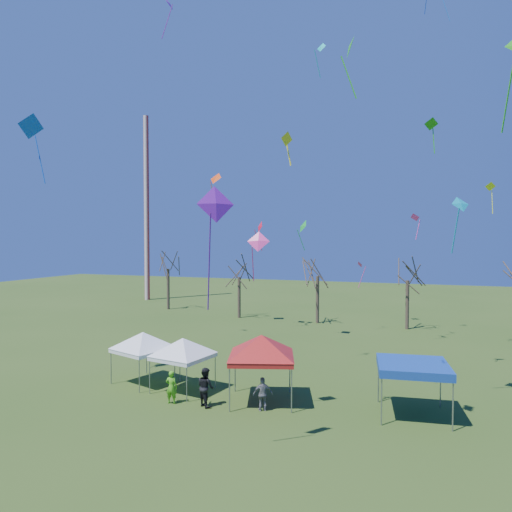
% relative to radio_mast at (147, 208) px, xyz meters
% --- Properties ---
extents(ground, '(140.00, 140.00, 0.00)m').
position_rel_radio_mast_xyz_m(ground, '(28.00, -34.00, -12.50)').
color(ground, '#304C18').
rests_on(ground, ground).
extents(radio_mast, '(0.70, 0.70, 25.00)m').
position_rel_radio_mast_xyz_m(radio_mast, '(0.00, 0.00, 0.00)').
color(radio_mast, silver).
rests_on(radio_mast, ground).
extents(tree_0, '(3.83, 3.83, 8.44)m').
position_rel_radio_mast_xyz_m(tree_0, '(7.15, -6.62, -6.01)').
color(tree_0, '#3D2D21').
rests_on(tree_0, ground).
extents(tree_1, '(3.42, 3.42, 7.54)m').
position_rel_radio_mast_xyz_m(tree_1, '(17.23, -9.35, -6.71)').
color(tree_1, '#3D2D21').
rests_on(tree_1, ground).
extents(tree_2, '(3.71, 3.71, 8.18)m').
position_rel_radio_mast_xyz_m(tree_2, '(25.63, -9.62, -6.21)').
color(tree_2, '#3D2D21').
rests_on(tree_2, ground).
extents(tree_3, '(3.59, 3.59, 7.91)m').
position_rel_radio_mast_xyz_m(tree_3, '(34.03, -9.96, -6.42)').
color(tree_3, '#3D2D21').
rests_on(tree_3, ground).
extents(tent_white_west, '(3.63, 3.63, 3.36)m').
position_rel_radio_mast_xyz_m(tent_white_west, '(20.08, -31.54, -9.79)').
color(tent_white_west, gray).
rests_on(tent_white_west, ground).
extents(tent_white_mid, '(3.71, 3.71, 3.33)m').
position_rel_radio_mast_xyz_m(tent_white_mid, '(22.93, -32.06, -9.81)').
color(tent_white_mid, gray).
rests_on(tent_white_mid, ground).
extents(tent_red, '(4.26, 4.26, 3.93)m').
position_rel_radio_mast_xyz_m(tent_red, '(27.45, -32.18, -9.33)').
color(tent_red, gray).
rests_on(tent_red, ground).
extents(tent_blue, '(3.51, 3.51, 2.48)m').
position_rel_radio_mast_xyz_m(tent_blue, '(34.67, -31.60, -10.22)').
color(tent_blue, gray).
rests_on(tent_blue, ground).
extents(person_grey, '(1.02, 0.79, 1.61)m').
position_rel_radio_mast_xyz_m(person_grey, '(27.91, -33.34, -11.70)').
color(person_grey, slate).
rests_on(person_grey, ground).
extents(person_dark, '(1.16, 1.10, 1.90)m').
position_rel_radio_mast_xyz_m(person_dark, '(25.05, -33.68, -11.55)').
color(person_dark, black).
rests_on(person_dark, ground).
extents(person_green, '(0.65, 0.47, 1.64)m').
position_rel_radio_mast_xyz_m(person_green, '(23.29, -33.92, -11.68)').
color(person_green, '#52B61D').
rests_on(person_green, ground).
extents(kite_19, '(1.00, 0.93, 2.18)m').
position_rel_radio_mast_xyz_m(kite_19, '(34.64, -14.59, -2.52)').
color(kite_19, '#F636AE').
rests_on(kite_19, ground).
extents(kite_22, '(0.90, 0.93, 2.39)m').
position_rel_radio_mast_xyz_m(kite_22, '(30.02, -12.10, -6.63)').
color(kite_22, '#E13283').
rests_on(kite_22, ground).
extents(kite_12, '(0.88, 0.59, 2.53)m').
position_rel_radio_mast_xyz_m(kite_12, '(40.19, -13.69, -0.18)').
color(kite_12, '#EAFC1A').
rests_on(kite_12, ground).
extents(kite_14, '(1.21, 1.60, 3.86)m').
position_rel_radio_mast_xyz_m(kite_14, '(14.59, -33.96, 1.93)').
color(kite_14, blue).
rests_on(kite_14, ground).
extents(kite_25, '(0.53, 0.66, 1.47)m').
position_rel_radio_mast_xyz_m(kite_25, '(29.45, -34.76, -0.05)').
color(kite_25, yellow).
rests_on(kite_25, ground).
extents(kite_2, '(1.58, 1.30, 3.32)m').
position_rel_radio_mast_xyz_m(kite_2, '(16.87, -14.41, 1.48)').
color(kite_2, '#FF450D').
rests_on(kite_2, ground).
extents(kite_17, '(1.12, 1.01, 2.86)m').
position_rel_radio_mast_xyz_m(kite_17, '(36.77, -29.24, -2.62)').
color(kite_17, '#0B90AC').
rests_on(kite_17, ground).
extents(kite_1, '(1.12, 0.73, 2.35)m').
position_rel_radio_mast_xyz_m(kite_1, '(27.94, -34.12, -4.41)').
color(kite_1, '#F53695').
rests_on(kite_1, ground).
extents(kite_27, '(0.67, 0.99, 2.30)m').
position_rel_radio_mast_xyz_m(kite_27, '(32.31, -36.24, 2.87)').
color(kite_27, green).
rests_on(kite_27, ground).
extents(kite_11, '(1.19, 1.30, 2.55)m').
position_rel_radio_mast_xyz_m(kite_11, '(25.95, -17.30, -3.21)').
color(kite_11, green).
rests_on(kite_11, ground).
extents(kite_18, '(0.96, 0.79, 2.09)m').
position_rel_radio_mast_xyz_m(kite_18, '(35.48, -25.33, 2.34)').
color(kite_18, '#209316').
rests_on(kite_18, ground).
extents(kite_13, '(1.06, 1.11, 2.80)m').
position_rel_radio_mast_xyz_m(kite_13, '(20.97, -13.62, -3.11)').
color(kite_13, red).
rests_on(kite_13, ground).
extents(kite_5, '(1.35, 1.18, 4.54)m').
position_rel_radio_mast_xyz_m(kite_5, '(27.93, -38.74, -3.09)').
color(kite_5, purple).
rests_on(kite_5, ground).
extents(kite_26, '(1.10, 0.99, 2.83)m').
position_rel_radio_mast_xyz_m(kite_26, '(26.86, -14.53, 12.13)').
color(kite_26, '#0DCAC1').
rests_on(kite_26, ground).
extents(kite_7, '(0.97, 1.22, 3.34)m').
position_rel_radio_mast_xyz_m(kite_7, '(16.37, -21.86, 14.03)').
color(kite_7, purple).
rests_on(kite_7, ground).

